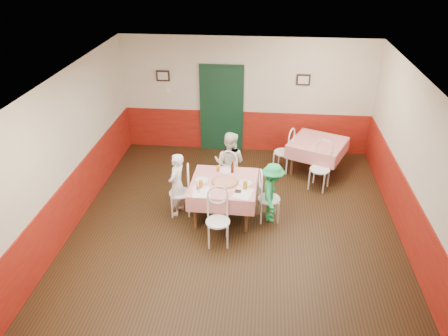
# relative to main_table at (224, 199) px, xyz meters

# --- Properties ---
(floor) EXTENTS (7.00, 7.00, 0.00)m
(floor) POSITION_rel_main_table_xyz_m (0.25, -0.48, -0.38)
(floor) COLOR black
(floor) RESTS_ON ground
(ceiling) EXTENTS (7.00, 7.00, 0.00)m
(ceiling) POSITION_rel_main_table_xyz_m (0.25, -0.48, 2.42)
(ceiling) COLOR white
(ceiling) RESTS_ON back_wall
(back_wall) EXTENTS (6.00, 0.10, 2.80)m
(back_wall) POSITION_rel_main_table_xyz_m (0.25, 3.02, 1.02)
(back_wall) COLOR beige
(back_wall) RESTS_ON ground
(front_wall) EXTENTS (6.00, 0.10, 2.80)m
(front_wall) POSITION_rel_main_table_xyz_m (0.25, -3.98, 1.02)
(front_wall) COLOR beige
(front_wall) RESTS_ON ground
(left_wall) EXTENTS (0.10, 7.00, 2.80)m
(left_wall) POSITION_rel_main_table_xyz_m (-2.75, -0.48, 1.02)
(left_wall) COLOR beige
(left_wall) RESTS_ON ground
(right_wall) EXTENTS (0.10, 7.00, 2.80)m
(right_wall) POSITION_rel_main_table_xyz_m (3.25, -0.48, 1.02)
(right_wall) COLOR beige
(right_wall) RESTS_ON ground
(wainscot_back) EXTENTS (6.00, 0.03, 1.00)m
(wainscot_back) POSITION_rel_main_table_xyz_m (0.25, 3.01, 0.12)
(wainscot_back) COLOR maroon
(wainscot_back) RESTS_ON ground
(wainscot_left) EXTENTS (0.03, 7.00, 1.00)m
(wainscot_left) POSITION_rel_main_table_xyz_m (-2.74, -0.48, 0.12)
(wainscot_left) COLOR maroon
(wainscot_left) RESTS_ON ground
(wainscot_right) EXTENTS (0.03, 7.00, 1.00)m
(wainscot_right) POSITION_rel_main_table_xyz_m (3.23, -0.48, 0.12)
(wainscot_right) COLOR maroon
(wainscot_right) RESTS_ON ground
(door) EXTENTS (0.96, 0.06, 2.10)m
(door) POSITION_rel_main_table_xyz_m (-0.35, 2.97, 0.68)
(door) COLOR black
(door) RESTS_ON ground
(picture_left) EXTENTS (0.32, 0.03, 0.26)m
(picture_left) POSITION_rel_main_table_xyz_m (-1.75, 2.97, 1.48)
(picture_left) COLOR black
(picture_left) RESTS_ON back_wall
(picture_right) EXTENTS (0.32, 0.03, 0.26)m
(picture_right) POSITION_rel_main_table_xyz_m (1.55, 2.97, 1.48)
(picture_right) COLOR black
(picture_right) RESTS_ON back_wall
(thermostat) EXTENTS (0.10, 0.03, 0.10)m
(thermostat) POSITION_rel_main_table_xyz_m (-1.65, 2.97, 1.12)
(thermostat) COLOR white
(thermostat) RESTS_ON back_wall
(main_table) EXTENTS (1.25, 1.25, 0.77)m
(main_table) POSITION_rel_main_table_xyz_m (0.00, 0.00, 0.00)
(main_table) COLOR red
(main_table) RESTS_ON ground
(second_table) EXTENTS (1.48, 1.48, 0.77)m
(second_table) POSITION_rel_main_table_xyz_m (1.91, 1.98, 0.00)
(second_table) COLOR red
(second_table) RESTS_ON ground
(chair_left) EXTENTS (0.48, 0.48, 0.90)m
(chair_left) POSITION_rel_main_table_xyz_m (-0.85, 0.02, 0.08)
(chair_left) COLOR white
(chair_left) RESTS_ON ground
(chair_right) EXTENTS (0.48, 0.48, 0.90)m
(chair_right) POSITION_rel_main_table_xyz_m (0.85, -0.02, 0.08)
(chair_right) COLOR white
(chair_right) RESTS_ON ground
(chair_far) EXTENTS (0.42, 0.42, 0.90)m
(chair_far) POSITION_rel_main_table_xyz_m (0.02, 0.85, 0.08)
(chair_far) COLOR white
(chair_far) RESTS_ON ground
(chair_near) EXTENTS (0.47, 0.47, 0.90)m
(chair_near) POSITION_rel_main_table_xyz_m (-0.02, -0.85, 0.08)
(chair_near) COLOR white
(chair_near) RESTS_ON ground
(chair_second_a) EXTENTS (0.55, 0.55, 0.90)m
(chair_second_a) POSITION_rel_main_table_xyz_m (1.16, 1.98, 0.08)
(chair_second_a) COLOR white
(chair_second_a) RESTS_ON ground
(chair_second_b) EXTENTS (0.55, 0.55, 0.90)m
(chair_second_b) POSITION_rel_main_table_xyz_m (1.91, 1.23, 0.08)
(chair_second_b) COLOR white
(chair_second_b) RESTS_ON ground
(pizza) EXTENTS (0.48, 0.48, 0.03)m
(pizza) POSITION_rel_main_table_xyz_m (0.02, -0.03, 0.40)
(pizza) COLOR #B74723
(pizza) RESTS_ON main_table
(plate_left) EXTENTS (0.26, 0.26, 0.01)m
(plate_left) POSITION_rel_main_table_xyz_m (-0.42, 0.01, 0.39)
(plate_left) COLOR white
(plate_left) RESTS_ON main_table
(plate_right) EXTENTS (0.26, 0.26, 0.01)m
(plate_right) POSITION_rel_main_table_xyz_m (0.40, -0.04, 0.39)
(plate_right) COLOR white
(plate_right) RESTS_ON main_table
(plate_far) EXTENTS (0.26, 0.26, 0.01)m
(plate_far) POSITION_rel_main_table_xyz_m (-0.02, 0.42, 0.39)
(plate_far) COLOR white
(plate_far) RESTS_ON main_table
(glass_a) EXTENTS (0.08, 0.08, 0.14)m
(glass_a) POSITION_rel_main_table_xyz_m (-0.40, -0.25, 0.45)
(glass_a) COLOR #BF7219
(glass_a) RESTS_ON main_table
(glass_b) EXTENTS (0.08, 0.08, 0.15)m
(glass_b) POSITION_rel_main_table_xyz_m (0.40, -0.21, 0.46)
(glass_b) COLOR #BF7219
(glass_b) RESTS_ON main_table
(glass_c) EXTENTS (0.07, 0.07, 0.13)m
(glass_c) POSITION_rel_main_table_xyz_m (-0.15, 0.38, 0.45)
(glass_c) COLOR #BF7219
(glass_c) RESTS_ON main_table
(beer_bottle) EXTENTS (0.06, 0.06, 0.21)m
(beer_bottle) POSITION_rel_main_table_xyz_m (0.12, 0.37, 0.49)
(beer_bottle) COLOR #381C0A
(beer_bottle) RESTS_ON main_table
(shaker_a) EXTENTS (0.04, 0.04, 0.09)m
(shaker_a) POSITION_rel_main_table_xyz_m (-0.41, -0.41, 0.43)
(shaker_a) COLOR silver
(shaker_a) RESTS_ON main_table
(shaker_b) EXTENTS (0.04, 0.04, 0.09)m
(shaker_b) POSITION_rel_main_table_xyz_m (-0.40, -0.43, 0.43)
(shaker_b) COLOR silver
(shaker_b) RESTS_ON main_table
(shaker_c) EXTENTS (0.04, 0.04, 0.09)m
(shaker_c) POSITION_rel_main_table_xyz_m (-0.45, -0.33, 0.43)
(shaker_c) COLOR #B23319
(shaker_c) RESTS_ON main_table
(menu_left) EXTENTS (0.34, 0.43, 0.00)m
(menu_left) POSITION_rel_main_table_xyz_m (-0.37, -0.40, 0.39)
(menu_left) COLOR white
(menu_left) RESTS_ON main_table
(menu_right) EXTENTS (0.38, 0.46, 0.00)m
(menu_right) POSITION_rel_main_table_xyz_m (0.38, -0.37, 0.39)
(menu_right) COLOR white
(menu_right) RESTS_ON main_table
(wallet) EXTENTS (0.11, 0.09, 0.02)m
(wallet) POSITION_rel_main_table_xyz_m (0.29, -0.33, 0.40)
(wallet) COLOR black
(wallet) RESTS_ON main_table
(diner_left) EXTENTS (0.41, 0.53, 1.27)m
(diner_left) POSITION_rel_main_table_xyz_m (-0.90, 0.02, 0.26)
(diner_left) COLOR gray
(diner_left) RESTS_ON ground
(diner_far) EXTENTS (0.77, 0.66, 1.36)m
(diner_far) POSITION_rel_main_table_xyz_m (0.02, 0.90, 0.31)
(diner_far) COLOR gray
(diner_far) RESTS_ON ground
(diner_right) EXTENTS (0.45, 0.77, 1.18)m
(diner_right) POSITION_rel_main_table_xyz_m (0.90, -0.02, 0.21)
(diner_right) COLOR gray
(diner_right) RESTS_ON ground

